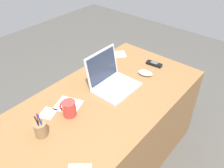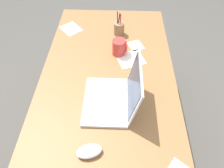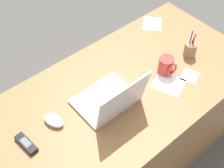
{
  "view_description": "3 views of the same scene",
  "coord_description": "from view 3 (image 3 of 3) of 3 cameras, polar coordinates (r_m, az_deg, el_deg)",
  "views": [
    {
      "loc": [
        -0.89,
        -0.83,
        1.75
      ],
      "look_at": [
        0.08,
        -0.01,
        0.79
      ],
      "focal_mm": 37.26,
      "sensor_mm": 36.0,
      "label": 1
    },
    {
      "loc": [
        0.81,
        0.06,
        1.62
      ],
      "look_at": [
        0.09,
        0.03,
        0.78
      ],
      "focal_mm": 33.53,
      "sensor_mm": 36.0,
      "label": 2
    },
    {
      "loc": [
        0.78,
        0.8,
        1.99
      ],
      "look_at": [
        0.08,
        -0.02,
        0.77
      ],
      "focal_mm": 49.19,
      "sensor_mm": 36.0,
      "label": 3
    }
  ],
  "objects": [
    {
      "name": "ground_plane",
      "position": [
        2.29,
        2.0,
        -12.03
      ],
      "size": [
        6.0,
        6.0,
        0.0
      ],
      "primitive_type": "plane",
      "color": "#4C4944"
    },
    {
      "name": "pen_holder",
      "position": [
        1.91,
        14.34,
        6.26
      ],
      "size": [
        0.07,
        0.07,
        0.18
      ],
      "color": "olive",
      "rests_on": "desk"
    },
    {
      "name": "paper_note_near_laptop",
      "position": [
        1.81,
        14.26,
        1.44
      ],
      "size": [
        0.13,
        0.12,
        0.0
      ],
      "primitive_type": "cube",
      "rotation": [
        0.0,
        0.0,
        0.4
      ],
      "color": "white",
      "rests_on": "desk"
    },
    {
      "name": "laptop",
      "position": [
        1.58,
        -0.29,
        -2.93
      ],
      "size": [
        0.32,
        0.29,
        0.26
      ],
      "color": "silver",
      "rests_on": "desk"
    },
    {
      "name": "coffee_mug_white",
      "position": [
        1.77,
        10.07,
        3.35
      ],
      "size": [
        0.08,
        0.1,
        0.11
      ],
      "color": "#C63833",
      "rests_on": "desk"
    },
    {
      "name": "paper_note_right",
      "position": [
        2.13,
        7.5,
        11.04
      ],
      "size": [
        0.19,
        0.19,
        0.0
      ],
      "primitive_type": "cube",
      "rotation": [
        0.0,
        0.0,
        0.71
      ],
      "color": "white",
      "rests_on": "desk"
    },
    {
      "name": "cordless_phone",
      "position": [
        1.54,
        -15.65,
        -10.62
      ],
      "size": [
        0.06,
        0.14,
        0.03
      ],
      "color": "black",
      "rests_on": "desk"
    },
    {
      "name": "paper_note_left",
      "position": [
        1.75,
        10.45,
        0.05
      ],
      "size": [
        0.19,
        0.2,
        0.0
      ],
      "primitive_type": "cube",
      "rotation": [
        0.0,
        0.0,
        0.37
      ],
      "color": "white",
      "rests_on": "desk"
    },
    {
      "name": "computer_mouse",
      "position": [
        1.57,
        -10.82,
        -6.65
      ],
      "size": [
        0.09,
        0.13,
        0.04
      ],
      "primitive_type": "ellipsoid",
      "rotation": [
        0.0,
        0.0,
        0.26
      ],
      "color": "white",
      "rests_on": "desk"
    },
    {
      "name": "desk",
      "position": [
        1.99,
        2.26,
        -7.09
      ],
      "size": [
        1.57,
        0.81,
        0.7
      ],
      "primitive_type": "cube",
      "color": "olive",
      "rests_on": "ground"
    }
  ]
}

